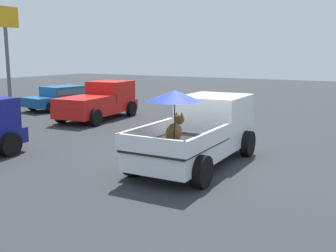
{
  "coord_description": "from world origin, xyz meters",
  "views": [
    {
      "loc": [
        -10.2,
        -4.97,
        3.19
      ],
      "look_at": [
        -0.17,
        0.83,
        1.1
      ],
      "focal_mm": 43.15,
      "sensor_mm": 36.0,
      "label": 1
    }
  ],
  "objects_px": {
    "pickup_truck_main": "(202,129)",
    "pickup_truck_far": "(100,101)",
    "parked_sedan_far": "(62,96)",
    "motel_sign": "(6,42)"
  },
  "relations": [
    {
      "from": "parked_sedan_far",
      "to": "motel_sign",
      "type": "xyz_separation_m",
      "value": [
        -4.83,
        -1.55,
        2.94
      ]
    },
    {
      "from": "pickup_truck_far",
      "to": "parked_sedan_far",
      "type": "relative_size",
      "value": 1.1
    },
    {
      "from": "pickup_truck_main",
      "to": "parked_sedan_far",
      "type": "height_order",
      "value": "pickup_truck_main"
    },
    {
      "from": "pickup_truck_far",
      "to": "parked_sedan_far",
      "type": "height_order",
      "value": "pickup_truck_far"
    },
    {
      "from": "pickup_truck_main",
      "to": "motel_sign",
      "type": "xyz_separation_m",
      "value": [
        1.66,
        10.43,
        2.69
      ]
    },
    {
      "from": "pickup_truck_far",
      "to": "motel_sign",
      "type": "xyz_separation_m",
      "value": [
        -3.18,
        2.62,
        2.8
      ]
    },
    {
      "from": "parked_sedan_far",
      "to": "motel_sign",
      "type": "bearing_deg",
      "value": 26.31
    },
    {
      "from": "pickup_truck_far",
      "to": "parked_sedan_far",
      "type": "xyz_separation_m",
      "value": [
        1.66,
        4.18,
        -0.13
      ]
    },
    {
      "from": "pickup_truck_main",
      "to": "pickup_truck_far",
      "type": "bearing_deg",
      "value": 57.13
    },
    {
      "from": "pickup_truck_main",
      "to": "pickup_truck_far",
      "type": "height_order",
      "value": "pickup_truck_main"
    }
  ]
}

